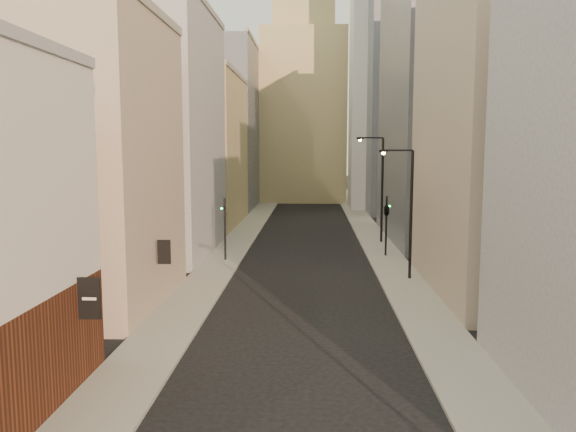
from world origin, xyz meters
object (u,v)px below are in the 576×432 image
object	(u,v)px
white_tower	(379,80)
streetlamp_mid	(408,206)
traffic_light_left	(225,218)
traffic_light_right	(387,209)
clock_tower	(304,96)
streetlamp_far	(380,183)

from	to	relation	value
white_tower	streetlamp_mid	world-z (taller)	white_tower
traffic_light_left	traffic_light_right	size ratio (longest dim) A/B	1.00
white_tower	traffic_light_left	xyz separation A→B (m)	(-16.29, -39.80, -15.13)
streetlamp_mid	clock_tower	bearing A→B (deg)	116.38
streetlamp_far	traffic_light_left	size ratio (longest dim) A/B	1.98
white_tower	traffic_light_left	distance (m)	45.59
white_tower	traffic_light_right	bearing A→B (deg)	-95.28
white_tower	clock_tower	bearing A→B (deg)	128.16
streetlamp_far	clock_tower	bearing A→B (deg)	88.55
streetlamp_mid	streetlamp_far	size ratio (longest dim) A/B	0.89
clock_tower	traffic_light_left	size ratio (longest dim) A/B	8.98
streetlamp_mid	traffic_light_right	bearing A→B (deg)	111.22
clock_tower	traffic_light_right	xyz separation A→B (m)	(7.54, -51.40, -13.70)
streetlamp_far	traffic_light_right	xyz separation A→B (m)	(-0.21, -6.75, -1.71)
clock_tower	white_tower	world-z (taller)	clock_tower
streetlamp_far	traffic_light_right	world-z (taller)	streetlamp_far
traffic_light_right	traffic_light_left	bearing A→B (deg)	-6.95
traffic_light_left	traffic_light_right	world-z (taller)	same
streetlamp_mid	traffic_light_left	xyz separation A→B (m)	(-13.17, 5.68, -1.53)
white_tower	streetlamp_mid	bearing A→B (deg)	-93.93
clock_tower	streetlamp_far	distance (m)	46.88
streetlamp_mid	traffic_light_left	bearing A→B (deg)	175.52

